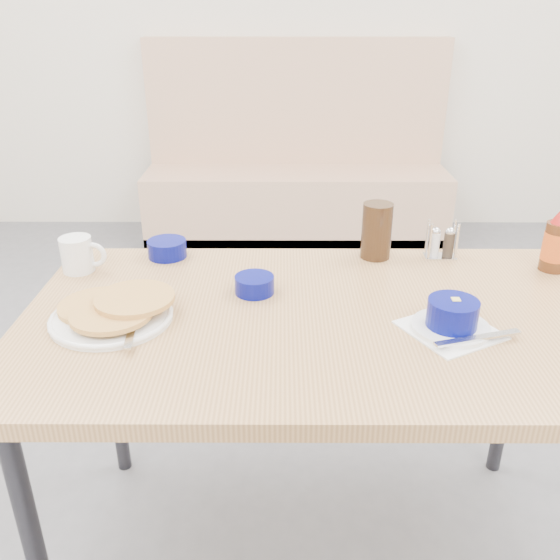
{
  "coord_description": "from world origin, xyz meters",
  "views": [
    {
      "loc": [
        -0.09,
        -0.97,
        1.42
      ],
      "look_at": [
        -0.1,
        0.31,
        0.82
      ],
      "focal_mm": 38.0,
      "sensor_mm": 36.0,
      "label": 1
    }
  ],
  "objects_px": {
    "syrup_bottle": "(556,243)",
    "butter_bowl": "(254,285)",
    "pancake_plate": "(113,311)",
    "dining_table": "(320,337)",
    "coffee_mug": "(78,254)",
    "amber_tumbler": "(377,231)",
    "condiment_caddy": "(441,245)",
    "creamer_bowl": "(167,249)",
    "booth_bench": "(296,183)",
    "grits_setting": "(452,318)"
  },
  "relations": [
    {
      "from": "syrup_bottle",
      "to": "butter_bowl",
      "type": "bearing_deg",
      "value": -169.94
    },
    {
      "from": "pancake_plate",
      "to": "dining_table",
      "type": "bearing_deg",
      "value": 3.29
    },
    {
      "from": "coffee_mug",
      "to": "amber_tumbler",
      "type": "distance_m",
      "value": 0.82
    },
    {
      "from": "condiment_caddy",
      "to": "syrup_bottle",
      "type": "xyz_separation_m",
      "value": [
        0.28,
        -0.09,
        0.04
      ]
    },
    {
      "from": "butter_bowl",
      "to": "creamer_bowl",
      "type": "bearing_deg",
      "value": 138.39
    },
    {
      "from": "booth_bench",
      "to": "dining_table",
      "type": "height_order",
      "value": "booth_bench"
    },
    {
      "from": "dining_table",
      "to": "coffee_mug",
      "type": "distance_m",
      "value": 0.69
    },
    {
      "from": "amber_tumbler",
      "to": "dining_table",
      "type": "bearing_deg",
      "value": -117.04
    },
    {
      "from": "butter_bowl",
      "to": "amber_tumbler",
      "type": "distance_m",
      "value": 0.41
    },
    {
      "from": "dining_table",
      "to": "syrup_bottle",
      "type": "height_order",
      "value": "syrup_bottle"
    },
    {
      "from": "booth_bench",
      "to": "grits_setting",
      "type": "distance_m",
      "value": 2.66
    },
    {
      "from": "pancake_plate",
      "to": "syrup_bottle",
      "type": "xyz_separation_m",
      "value": [
        1.12,
        0.28,
        0.06
      ]
    },
    {
      "from": "condiment_caddy",
      "to": "grits_setting",
      "type": "bearing_deg",
      "value": -99.8
    },
    {
      "from": "dining_table",
      "to": "coffee_mug",
      "type": "xyz_separation_m",
      "value": [
        -0.64,
        0.24,
        0.11
      ]
    },
    {
      "from": "pancake_plate",
      "to": "grits_setting",
      "type": "distance_m",
      "value": 0.76
    },
    {
      "from": "booth_bench",
      "to": "amber_tumbler",
      "type": "relative_size",
      "value": 12.02
    },
    {
      "from": "condiment_caddy",
      "to": "amber_tumbler",
      "type": "bearing_deg",
      "value": -179.31
    },
    {
      "from": "creamer_bowl",
      "to": "butter_bowl",
      "type": "height_order",
      "value": "creamer_bowl"
    },
    {
      "from": "booth_bench",
      "to": "syrup_bottle",
      "type": "relative_size",
      "value": 10.55
    },
    {
      "from": "dining_table",
      "to": "butter_bowl",
      "type": "relative_size",
      "value": 14.22
    },
    {
      "from": "coffee_mug",
      "to": "pancake_plate",
      "type": "bearing_deg",
      "value": -59.27
    },
    {
      "from": "butter_bowl",
      "to": "amber_tumbler",
      "type": "xyz_separation_m",
      "value": [
        0.33,
        0.23,
        0.06
      ]
    },
    {
      "from": "butter_bowl",
      "to": "condiment_caddy",
      "type": "xyz_separation_m",
      "value": [
        0.52,
        0.23,
        0.02
      ]
    },
    {
      "from": "dining_table",
      "to": "grits_setting",
      "type": "height_order",
      "value": "grits_setting"
    },
    {
      "from": "dining_table",
      "to": "coffee_mug",
      "type": "relative_size",
      "value": 11.3
    },
    {
      "from": "coffee_mug",
      "to": "booth_bench",
      "type": "bearing_deg",
      "value": 74.5
    },
    {
      "from": "pancake_plate",
      "to": "creamer_bowl",
      "type": "relative_size",
      "value": 2.66
    },
    {
      "from": "booth_bench",
      "to": "condiment_caddy",
      "type": "bearing_deg",
      "value": -80.69
    },
    {
      "from": "grits_setting",
      "to": "condiment_caddy",
      "type": "distance_m",
      "value": 0.43
    },
    {
      "from": "booth_bench",
      "to": "condiment_caddy",
      "type": "relative_size",
      "value": 17.98
    },
    {
      "from": "coffee_mug",
      "to": "creamer_bowl",
      "type": "height_order",
      "value": "coffee_mug"
    },
    {
      "from": "grits_setting",
      "to": "butter_bowl",
      "type": "distance_m",
      "value": 0.48
    },
    {
      "from": "grits_setting",
      "to": "creamer_bowl",
      "type": "height_order",
      "value": "grits_setting"
    },
    {
      "from": "dining_table",
      "to": "butter_bowl",
      "type": "xyz_separation_m",
      "value": [
        -0.16,
        0.11,
        0.08
      ]
    },
    {
      "from": "condiment_caddy",
      "to": "syrup_bottle",
      "type": "height_order",
      "value": "syrup_bottle"
    },
    {
      "from": "coffee_mug",
      "to": "grits_setting",
      "type": "relative_size",
      "value": 0.47
    },
    {
      "from": "butter_bowl",
      "to": "syrup_bottle",
      "type": "distance_m",
      "value": 0.81
    },
    {
      "from": "grits_setting",
      "to": "condiment_caddy",
      "type": "height_order",
      "value": "condiment_caddy"
    },
    {
      "from": "pancake_plate",
      "to": "creamer_bowl",
      "type": "bearing_deg",
      "value": 80.95
    },
    {
      "from": "condiment_caddy",
      "to": "butter_bowl",
      "type": "bearing_deg",
      "value": -155.5
    },
    {
      "from": "booth_bench",
      "to": "pancake_plate",
      "type": "bearing_deg",
      "value": -100.53
    },
    {
      "from": "booth_bench",
      "to": "creamer_bowl",
      "type": "bearing_deg",
      "value": -100.78
    },
    {
      "from": "coffee_mug",
      "to": "amber_tumbler",
      "type": "bearing_deg",
      "value": 6.97
    },
    {
      "from": "butter_bowl",
      "to": "condiment_caddy",
      "type": "distance_m",
      "value": 0.57
    },
    {
      "from": "coffee_mug",
      "to": "creamer_bowl",
      "type": "xyz_separation_m",
      "value": [
        0.22,
        0.1,
        -0.02
      ]
    },
    {
      "from": "creamer_bowl",
      "to": "amber_tumbler",
      "type": "relative_size",
      "value": 0.69
    },
    {
      "from": "grits_setting",
      "to": "amber_tumbler",
      "type": "xyz_separation_m",
      "value": [
        -0.11,
        0.42,
        0.05
      ]
    },
    {
      "from": "pancake_plate",
      "to": "condiment_caddy",
      "type": "distance_m",
      "value": 0.91
    },
    {
      "from": "coffee_mug",
      "to": "grits_setting",
      "type": "height_order",
      "value": "coffee_mug"
    },
    {
      "from": "amber_tumbler",
      "to": "booth_bench",
      "type": "bearing_deg",
      "value": 94.52
    }
  ]
}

